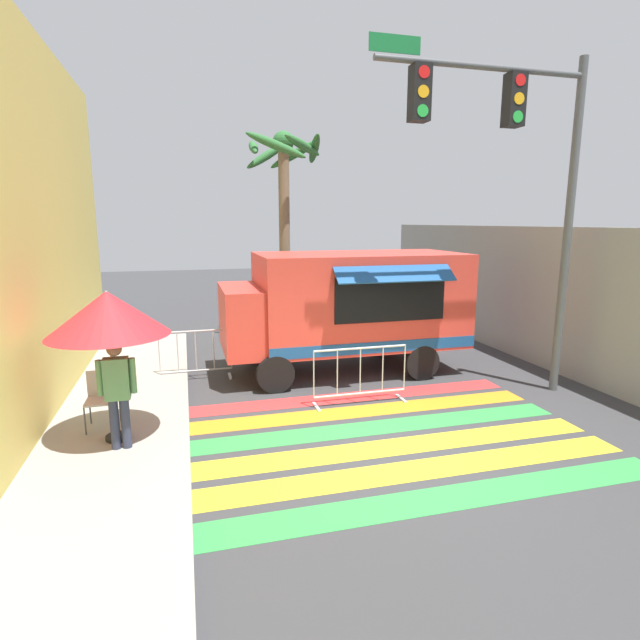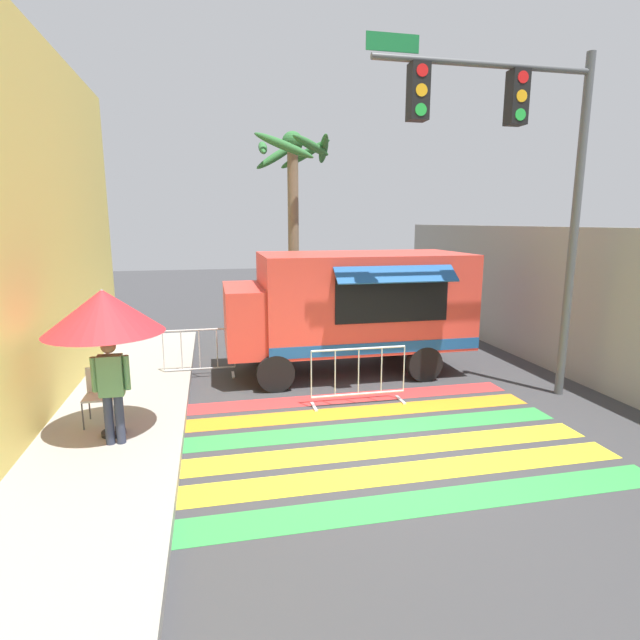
% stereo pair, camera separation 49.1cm
% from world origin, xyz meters
% --- Properties ---
extents(ground_plane, '(60.00, 60.00, 0.00)m').
position_xyz_m(ground_plane, '(0.00, 0.00, 0.00)').
color(ground_plane, '#38383A').
extents(sidewalk_left, '(4.40, 16.00, 0.17)m').
position_xyz_m(sidewalk_left, '(-5.31, 0.00, 0.09)').
color(sidewalk_left, '#99968E').
rests_on(sidewalk_left, ground_plane).
extents(concrete_wall_right, '(0.20, 16.00, 3.29)m').
position_xyz_m(concrete_wall_right, '(5.11, 3.00, 1.64)').
color(concrete_wall_right, gray).
rests_on(concrete_wall_right, ground_plane).
extents(crosswalk_painted, '(6.40, 4.36, 0.01)m').
position_xyz_m(crosswalk_painted, '(0.00, 0.12, 0.00)').
color(crosswalk_painted, green).
rests_on(crosswalk_painted, ground_plane).
extents(food_truck, '(5.38, 2.83, 2.71)m').
position_xyz_m(food_truck, '(0.34, 3.80, 1.59)').
color(food_truck, '#D13D33').
rests_on(food_truck, ground_plane).
extents(traffic_signal_pole, '(4.25, 0.29, 6.38)m').
position_xyz_m(traffic_signal_pole, '(2.82, 1.34, 4.60)').
color(traffic_signal_pole, '#515456').
rests_on(traffic_signal_pole, ground_plane).
extents(patio_umbrella, '(1.73, 1.73, 2.26)m').
position_xyz_m(patio_umbrella, '(-4.15, 0.75, 2.10)').
color(patio_umbrella, black).
rests_on(patio_umbrella, sidewalk_left).
extents(folding_chair, '(0.48, 0.48, 0.89)m').
position_xyz_m(folding_chair, '(-4.42, 1.36, 0.71)').
color(folding_chair, '#4C4C51').
rests_on(folding_chair, sidewalk_left).
extents(vendor_person, '(0.53, 0.21, 1.59)m').
position_xyz_m(vendor_person, '(-4.06, 0.42, 1.07)').
color(vendor_person, '#2D3347').
rests_on(vendor_person, sidewalk_left).
extents(barricade_front, '(1.83, 0.44, 1.10)m').
position_xyz_m(barricade_front, '(0.04, 1.65, 0.54)').
color(barricade_front, '#B7BABF').
rests_on(barricade_front, ground_plane).
extents(barricade_side, '(1.55, 0.44, 1.10)m').
position_xyz_m(barricade_side, '(-2.91, 3.98, 0.53)').
color(barricade_side, '#B7BABF').
rests_on(barricade_side, ground_plane).
extents(palm_tree, '(2.45, 2.56, 5.90)m').
position_xyz_m(palm_tree, '(-0.18, 7.62, 4.36)').
color(palm_tree, '#7A664C').
rests_on(palm_tree, ground_plane).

